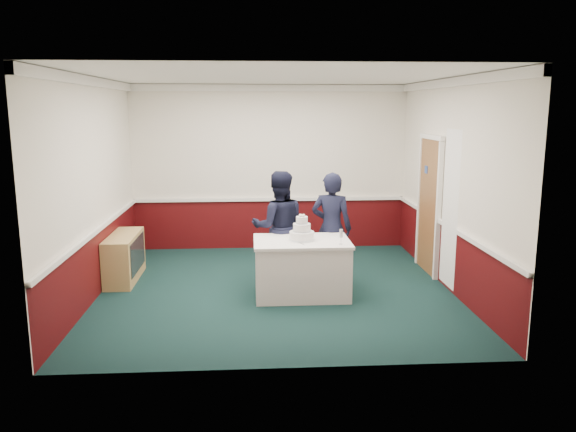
{
  "coord_description": "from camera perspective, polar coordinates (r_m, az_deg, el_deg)",
  "views": [
    {
      "loc": [
        -0.33,
        -7.76,
        2.58
      ],
      "look_at": [
        0.17,
        -0.1,
        1.1
      ],
      "focal_mm": 35.0,
      "sensor_mm": 36.0,
      "label": 1
    }
  ],
  "objects": [
    {
      "name": "cake_table",
      "position": [
        7.84,
        1.39,
        -5.23
      ],
      "size": [
        1.32,
        0.92,
        0.79
      ],
      "color": "white",
      "rests_on": "ground"
    },
    {
      "name": "person_woman",
      "position": [
        8.34,
        4.44,
        -1.23
      ],
      "size": [
        0.7,
        0.58,
        1.66
      ],
      "primitive_type": "imported",
      "rotation": [
        0.0,
        0.0,
        2.8
      ],
      "color": "black",
      "rests_on": "ground"
    },
    {
      "name": "champagne_flute",
      "position": [
        7.5,
        5.41,
        -1.86
      ],
      "size": [
        0.05,
        0.05,
        0.21
      ],
      "color": "silver",
      "rests_on": "cake_table"
    },
    {
      "name": "wedding_cake",
      "position": [
        7.72,
        1.41,
        -1.66
      ],
      "size": [
        0.35,
        0.35,
        0.36
      ],
      "color": "white",
      "rests_on": "cake_table"
    },
    {
      "name": "ground",
      "position": [
        8.18,
        -1.23,
        -7.46
      ],
      "size": [
        5.0,
        5.0,
        0.0
      ],
      "primitive_type": "plane",
      "color": "#122C2A",
      "rests_on": "ground"
    },
    {
      "name": "cake_knife",
      "position": [
        7.54,
        1.31,
        -2.8
      ],
      "size": [
        0.09,
        0.21,
        0.0
      ],
      "primitive_type": "cube",
      "rotation": [
        0.0,
        0.0,
        0.37
      ],
      "color": "silver",
      "rests_on": "cake_table"
    },
    {
      "name": "room_shell",
      "position": [
        8.4,
        -0.93,
        6.72
      ],
      "size": [
        5.0,
        5.0,
        3.0
      ],
      "color": "silver",
      "rests_on": "ground"
    },
    {
      "name": "sideboard",
      "position": [
        8.89,
        -16.28,
        -4.05
      ],
      "size": [
        0.41,
        1.2,
        0.7
      ],
      "color": "tan",
      "rests_on": "ground"
    },
    {
      "name": "person_man",
      "position": [
        8.36,
        -0.94,
        -1.12
      ],
      "size": [
        0.83,
        0.65,
        1.68
      ],
      "primitive_type": "imported",
      "rotation": [
        0.0,
        0.0,
        3.16
      ],
      "color": "black",
      "rests_on": "ground"
    }
  ]
}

